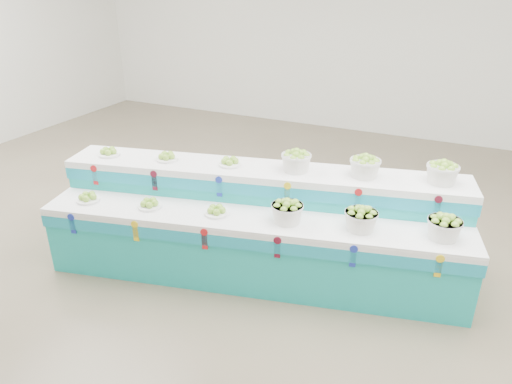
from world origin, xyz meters
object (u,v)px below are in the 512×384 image
(basket_lower_left, at_px, (287,211))
(display_stand, at_px, (256,225))
(plate_upper_mid, at_px, (167,156))
(basket_upper_right, at_px, (442,172))

(basket_lower_left, bearing_deg, display_stand, 156.60)
(display_stand, height_order, plate_upper_mid, plate_upper_mid)
(basket_upper_right, bearing_deg, plate_upper_mid, -167.34)
(basket_lower_left, height_order, plate_upper_mid, plate_upper_mid)
(display_stand, height_order, basket_lower_left, display_stand)
(plate_upper_mid, height_order, basket_upper_right, basket_upper_right)
(display_stand, relative_size, basket_upper_right, 13.94)
(display_stand, relative_size, plate_upper_mid, 17.63)
(display_stand, relative_size, basket_lower_left, 13.94)
(display_stand, distance_m, basket_lower_left, 0.53)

